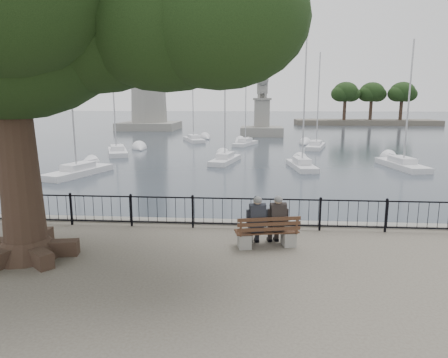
# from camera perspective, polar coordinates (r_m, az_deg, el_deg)

# --- Properties ---
(harbor) EXTENTS (260.00, 260.00, 1.20)m
(harbor) POSITION_cam_1_polar(r_m,az_deg,el_deg) (13.45, 0.16, -8.40)
(harbor) COLOR slate
(harbor) RESTS_ON ground
(railing) EXTENTS (22.06, 0.06, 1.00)m
(railing) POSITION_cam_1_polar(r_m,az_deg,el_deg) (12.66, -0.00, -4.63)
(railing) COLOR black
(railing) RESTS_ON ground
(bench) EXTENTS (1.82, 0.87, 0.92)m
(bench) POSITION_cam_1_polar(r_m,az_deg,el_deg) (11.21, 6.15, -8.06)
(bench) COLOR gray
(bench) RESTS_ON ground
(person_left) EXTENTS (0.51, 0.78, 1.46)m
(person_left) POSITION_cam_1_polar(r_m,az_deg,el_deg) (11.13, 4.63, -6.27)
(person_left) COLOR black
(person_left) RESTS_ON ground
(person_right) EXTENTS (0.51, 0.78, 1.46)m
(person_right) POSITION_cam_1_polar(r_m,az_deg,el_deg) (11.26, 7.51, -6.12)
(person_right) COLOR black
(person_right) RESTS_ON ground
(tree) EXTENTS (11.52, 8.05, 9.41)m
(tree) POSITION_cam_1_polar(r_m,az_deg,el_deg) (10.99, -24.50, 21.72)
(tree) COLOR black
(tree) RESTS_ON ground
(lighthouse) EXTENTS (10.10, 10.10, 30.88)m
(lighthouse) POSITION_cam_1_polar(r_m,az_deg,el_deg) (74.55, -10.90, 17.01)
(lighthouse) COLOR slate
(lighthouse) RESTS_ON ground
(lion_monument) EXTENTS (6.12, 6.12, 9.00)m
(lion_monument) POSITION_cam_1_polar(r_m,az_deg,el_deg) (59.66, 5.41, 8.35)
(lion_monument) COLOR slate
(lion_monument) RESTS_ON ground
(sailboat_a) EXTENTS (3.15, 5.84, 10.15)m
(sailboat_a) POSITION_cam_1_polar(r_m,az_deg,el_deg) (29.13, -20.05, 1.10)
(sailboat_a) COLOR silver
(sailboat_a) RESTS_ON ground
(sailboat_b) EXTENTS (2.49, 5.29, 11.95)m
(sailboat_b) POSITION_cam_1_polar(r_m,az_deg,el_deg) (33.08, 0.16, 2.99)
(sailboat_b) COLOR silver
(sailboat_b) RESTS_ON ground
(sailboat_c) EXTENTS (1.99, 5.09, 10.58)m
(sailboat_c) POSITION_cam_1_polar(r_m,az_deg,el_deg) (30.73, 11.03, 2.11)
(sailboat_c) COLOR silver
(sailboat_c) RESTS_ON ground
(sailboat_d) EXTENTS (2.45, 5.94, 9.57)m
(sailboat_d) POSITION_cam_1_polar(r_m,az_deg,el_deg) (33.24, 24.06, 1.94)
(sailboat_d) COLOR silver
(sailboat_d) RESTS_ON ground
(sailboat_e) EXTENTS (3.65, 6.07, 13.21)m
(sailboat_e) POSITION_cam_1_polar(r_m,az_deg,el_deg) (39.74, -14.97, 3.98)
(sailboat_e) COLOR silver
(sailboat_e) RESTS_ON ground
(sailboat_f) EXTENTS (2.99, 5.15, 10.63)m
(sailboat_f) POSITION_cam_1_polar(r_m,az_deg,el_deg) (46.46, 3.08, 5.25)
(sailboat_f) COLOR silver
(sailboat_f) RESTS_ON ground
(sailboat_g) EXTENTS (2.93, 5.69, 10.18)m
(sailboat_g) POSITION_cam_1_polar(r_m,az_deg,el_deg) (44.36, 12.98, 4.68)
(sailboat_g) COLOR silver
(sailboat_g) RESTS_ON ground
(sailboat_h) EXTENTS (3.61, 5.83, 13.64)m
(sailboat_h) POSITION_cam_1_polar(r_m,az_deg,el_deg) (50.98, -4.33, 5.81)
(sailboat_h) COLOR silver
(sailboat_h) RESTS_ON ground
(far_shore) EXTENTS (30.00, 8.60, 9.18)m
(far_shore) POSITION_cam_1_polar(r_m,az_deg,el_deg) (92.46, 20.06, 9.75)
(far_shore) COLOR #514B41
(far_shore) RESTS_ON ground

